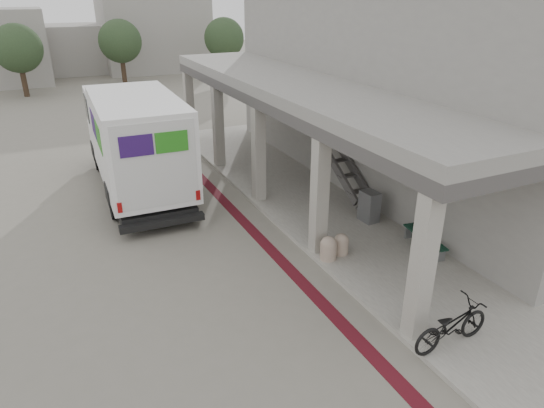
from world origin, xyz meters
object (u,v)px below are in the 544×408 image
utility_cabinet (369,206)px  bicycle_black (452,325)px  bench (425,240)px  fedex_truck (135,139)px

utility_cabinet → bicycle_black: 5.87m
bench → fedex_truck: bearing=136.1°
bench → bicycle_black: bicycle_black is taller
bench → bicycle_black: size_ratio=0.92×
utility_cabinet → bicycle_black: bicycle_black is taller
bench → utility_cabinet: size_ratio=1.78×
fedex_truck → bicycle_black: size_ratio=4.49×
bicycle_black → bench: bearing=-36.5°
fedex_truck → utility_cabinet: size_ratio=8.72×
utility_cabinet → bench: bearing=-85.6°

